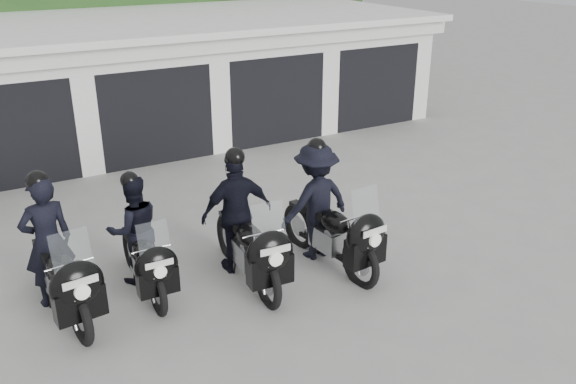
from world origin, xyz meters
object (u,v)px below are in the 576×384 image
police_bike_b (138,239)px  police_bike_a (56,260)px  police_bike_c (242,223)px  police_bike_d (323,210)px

police_bike_b → police_bike_a: bearing=-171.3°
police_bike_b → police_bike_c: police_bike_c is taller
police_bike_a → police_bike_b: 1.19m
police_bike_c → police_bike_d: bearing=-5.0°
police_bike_a → police_bike_c: size_ratio=0.99×
police_bike_a → police_bike_b: bearing=1.1°
police_bike_a → police_bike_d: size_ratio=0.99×
police_bike_a → police_bike_c: bearing=-13.2°
police_bike_b → police_bike_d: (2.78, -0.66, 0.12)m
police_bike_a → police_bike_d: police_bike_d is taller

